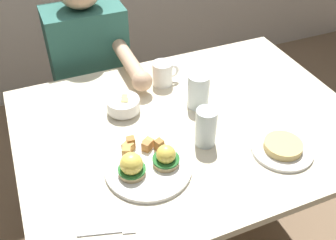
{
  "coord_description": "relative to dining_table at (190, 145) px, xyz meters",
  "views": [
    {
      "loc": [
        -0.48,
        -0.95,
        1.63
      ],
      "look_at": [
        -0.09,
        0.0,
        0.78
      ],
      "focal_mm": 41.74,
      "sensor_mm": 36.0,
      "label": 1
    }
  ],
  "objects": [
    {
      "name": "fruit_bowl",
      "position": [
        -0.2,
        0.15,
        0.14
      ],
      "size": [
        0.12,
        0.12,
        0.06
      ],
      "color": "white",
      "rests_on": "dining_table"
    },
    {
      "name": "diner_person",
      "position": [
        -0.21,
        0.6,
        0.02
      ],
      "size": [
        0.34,
        0.54,
        1.14
      ],
      "color": "#33333D",
      "rests_on": "ground_plane"
    },
    {
      "name": "water_glass_far",
      "position": [
        0.07,
        0.08,
        0.16
      ],
      "size": [
        0.08,
        0.08,
        0.13
      ],
      "color": "silver",
      "rests_on": "dining_table"
    },
    {
      "name": "dining_table",
      "position": [
        0.0,
        0.0,
        0.0
      ],
      "size": [
        1.2,
        0.9,
        0.74
      ],
      "color": "beige",
      "rests_on": "ground_plane"
    },
    {
      "name": "fork",
      "position": [
        -0.39,
        -0.33,
        0.11
      ],
      "size": [
        0.15,
        0.06,
        0.0
      ],
      "color": "silver",
      "rests_on": "dining_table"
    },
    {
      "name": "water_glass_near",
      "position": [
        -0.0,
        -0.11,
        0.16
      ],
      "size": [
        0.07,
        0.07,
        0.13
      ],
      "color": "silver",
      "rests_on": "dining_table"
    },
    {
      "name": "side_plate",
      "position": [
        0.21,
        -0.24,
        0.12
      ],
      "size": [
        0.2,
        0.2,
        0.04
      ],
      "color": "white",
      "rests_on": "dining_table"
    },
    {
      "name": "eggs_benedict_plate",
      "position": [
        -0.22,
        -0.15,
        0.13
      ],
      "size": [
        0.27,
        0.27,
        0.09
      ],
      "color": "white",
      "rests_on": "dining_table"
    },
    {
      "name": "coffee_mug",
      "position": [
        0.0,
        0.27,
        0.16
      ],
      "size": [
        0.11,
        0.08,
        0.09
      ],
      "color": "white",
      "rests_on": "dining_table"
    }
  ]
}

